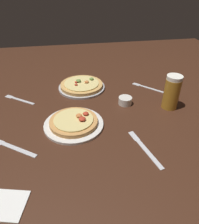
# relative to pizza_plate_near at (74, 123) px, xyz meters

# --- Properties ---
(ground_plane) EXTENTS (2.40, 2.40, 0.03)m
(ground_plane) POSITION_rel_pizza_plate_near_xyz_m (0.13, 0.06, -0.03)
(ground_plane) COLOR #3D2114
(pizza_plate_near) EXTENTS (0.27, 0.27, 0.05)m
(pizza_plate_near) POSITION_rel_pizza_plate_near_xyz_m (0.00, 0.00, 0.00)
(pizza_plate_near) COLOR silver
(pizza_plate_near) RESTS_ON ground_plane
(pizza_plate_far) EXTENTS (0.27, 0.27, 0.05)m
(pizza_plate_far) POSITION_rel_pizza_plate_near_xyz_m (0.07, 0.36, 0.00)
(pizza_plate_far) COLOR #B2B2B7
(pizza_plate_far) RESTS_ON ground_plane
(beer_mug_dark) EXTENTS (0.11, 0.12, 0.17)m
(beer_mug_dark) POSITION_rel_pizza_plate_near_xyz_m (0.50, 0.08, 0.07)
(beer_mug_dark) COLOR #B27A23
(beer_mug_dark) RESTS_ON ground_plane
(ramekin_sauce) EXTENTS (0.07, 0.07, 0.04)m
(ramekin_sauce) POSITION_rel_pizza_plate_near_xyz_m (0.28, 0.14, 0.00)
(ramekin_sauce) COLOR silver
(ramekin_sauce) RESTS_ON ground_plane
(napkin_folded) EXTENTS (0.14, 0.13, 0.01)m
(napkin_folded) POSITION_rel_pizza_plate_near_xyz_m (-0.23, -0.36, -0.01)
(napkin_folded) COLOR white
(napkin_folded) RESTS_ON ground_plane
(fork_left) EXTENTS (0.17, 0.18, 0.01)m
(fork_left) POSITION_rel_pizza_plate_near_xyz_m (0.47, 0.29, -0.01)
(fork_left) COLOR silver
(fork_left) RESTS_ON ground_plane
(knife_right) EXTENTS (0.07, 0.23, 0.01)m
(knife_right) POSITION_rel_pizza_plate_near_xyz_m (0.27, -0.20, -0.01)
(knife_right) COLOR silver
(knife_right) RESTS_ON ground_plane
(fork_spare) EXTENTS (0.17, 0.13, 0.01)m
(fork_spare) POSITION_rel_pizza_plate_near_xyz_m (-0.28, 0.28, -0.01)
(fork_spare) COLOR silver
(fork_spare) RESTS_ON ground_plane
(knife_spare) EXTENTS (0.20, 0.15, 0.01)m
(knife_spare) POSITION_rel_pizza_plate_near_xyz_m (-0.25, -0.10, -0.01)
(knife_spare) COLOR silver
(knife_spare) RESTS_ON ground_plane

